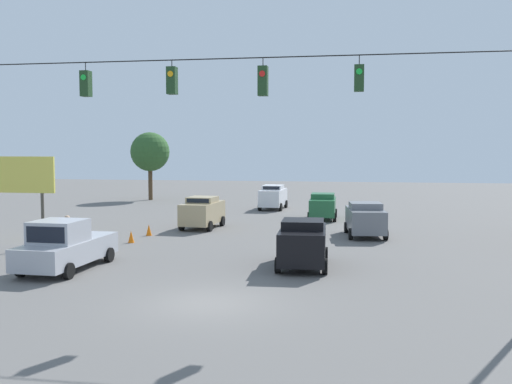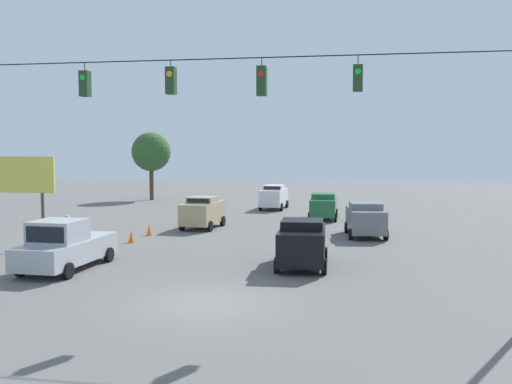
{
  "view_description": "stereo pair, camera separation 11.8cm",
  "coord_description": "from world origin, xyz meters",
  "px_view_note": "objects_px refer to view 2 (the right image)",
  "views": [
    {
      "loc": [
        -4.62,
        17.65,
        4.99
      ],
      "look_at": [
        0.39,
        -11.92,
        2.73
      ],
      "focal_mm": 40.0,
      "sensor_mm": 36.0,
      "label": 1
    },
    {
      "loc": [
        -4.74,
        17.63,
        4.99
      ],
      "look_at": [
        0.39,
        -11.92,
        2.73
      ],
      "focal_mm": 40.0,
      "sensor_mm": 36.0,
      "label": 2
    }
  ],
  "objects_px": {
    "traffic_cone_fourth": "(149,230)",
    "pedestrian": "(68,234)",
    "sedan_tan_withflow_far": "(203,212)",
    "pickup_truck_silver_parked_shoulder": "(65,246)",
    "sedan_white_withflow_deep": "(274,197)",
    "traffic_cone_second": "(111,245)",
    "traffic_cone_third": "(131,237)",
    "overhead_signal_span": "(216,131)",
    "roadside_billboard": "(13,180)",
    "sedan_black_crossing_near": "(302,242)",
    "tree_horizon_left": "(151,152)",
    "sedan_grey_oncoming_far": "(366,219)",
    "traffic_cone_nearest": "(80,256)",
    "sedan_green_oncoming_deep": "(323,206)"
  },
  "relations": [
    {
      "from": "traffic_cone_nearest",
      "to": "tree_horizon_left",
      "type": "height_order",
      "value": "tree_horizon_left"
    },
    {
      "from": "sedan_tan_withflow_far",
      "to": "sedan_white_withflow_deep",
      "type": "bearing_deg",
      "value": -103.15
    },
    {
      "from": "sedan_grey_oncoming_far",
      "to": "traffic_cone_fourth",
      "type": "distance_m",
      "value": 12.47
    },
    {
      "from": "tree_horizon_left",
      "to": "traffic_cone_third",
      "type": "bearing_deg",
      "value": 107.82
    },
    {
      "from": "traffic_cone_second",
      "to": "roadside_billboard",
      "type": "height_order",
      "value": "roadside_billboard"
    },
    {
      "from": "sedan_black_crossing_near",
      "to": "sedan_white_withflow_deep",
      "type": "xyz_separation_m",
      "value": [
        4.44,
        -22.89,
        -0.01
      ]
    },
    {
      "from": "sedan_grey_oncoming_far",
      "to": "traffic_cone_nearest",
      "type": "distance_m",
      "value": 15.98
    },
    {
      "from": "pickup_truck_silver_parked_shoulder",
      "to": "pedestrian",
      "type": "distance_m",
      "value": 4.08
    },
    {
      "from": "pickup_truck_silver_parked_shoulder",
      "to": "pedestrian",
      "type": "xyz_separation_m",
      "value": [
        1.83,
        -3.64,
        -0.06
      ]
    },
    {
      "from": "traffic_cone_second",
      "to": "sedan_white_withflow_deep",
      "type": "bearing_deg",
      "value": -103.58
    },
    {
      "from": "sedan_black_crossing_near",
      "to": "sedan_tan_withflow_far",
      "type": "relative_size",
      "value": 1.03
    },
    {
      "from": "tree_horizon_left",
      "to": "roadside_billboard",
      "type": "bearing_deg",
      "value": 95.51
    },
    {
      "from": "traffic_cone_fourth",
      "to": "roadside_billboard",
      "type": "xyz_separation_m",
      "value": [
        5.4,
        4.83,
        3.09
      ]
    },
    {
      "from": "traffic_cone_second",
      "to": "tree_horizon_left",
      "type": "bearing_deg",
      "value": -73.7
    },
    {
      "from": "overhead_signal_span",
      "to": "sedan_black_crossing_near",
      "type": "distance_m",
      "value": 7.0
    },
    {
      "from": "traffic_cone_third",
      "to": "sedan_grey_oncoming_far",
      "type": "bearing_deg",
      "value": -160.55
    },
    {
      "from": "overhead_signal_span",
      "to": "roadside_billboard",
      "type": "bearing_deg",
      "value": -29.8
    },
    {
      "from": "sedan_white_withflow_deep",
      "to": "traffic_cone_nearest",
      "type": "bearing_deg",
      "value": 77.58
    },
    {
      "from": "sedan_white_withflow_deep",
      "to": "traffic_cone_third",
      "type": "relative_size",
      "value": 6.44
    },
    {
      "from": "sedan_black_crossing_near",
      "to": "traffic_cone_nearest",
      "type": "distance_m",
      "value": 9.75
    },
    {
      "from": "sedan_tan_withflow_far",
      "to": "tree_horizon_left",
      "type": "distance_m",
      "value": 21.6
    },
    {
      "from": "sedan_black_crossing_near",
      "to": "tree_horizon_left",
      "type": "relative_size",
      "value": 0.63
    },
    {
      "from": "roadside_billboard",
      "to": "traffic_cone_second",
      "type": "bearing_deg",
      "value": 175.26
    },
    {
      "from": "traffic_cone_fourth",
      "to": "tree_horizon_left",
      "type": "relative_size",
      "value": 0.1
    },
    {
      "from": "overhead_signal_span",
      "to": "sedan_white_withflow_deep",
      "type": "height_order",
      "value": "overhead_signal_span"
    },
    {
      "from": "traffic_cone_second",
      "to": "overhead_signal_span",
      "type": "bearing_deg",
      "value": 136.23
    },
    {
      "from": "traffic_cone_nearest",
      "to": "roadside_billboard",
      "type": "height_order",
      "value": "roadside_billboard"
    },
    {
      "from": "sedan_green_oncoming_deep",
      "to": "traffic_cone_second",
      "type": "height_order",
      "value": "sedan_green_oncoming_deep"
    },
    {
      "from": "traffic_cone_third",
      "to": "traffic_cone_nearest",
      "type": "bearing_deg",
      "value": 88.91
    },
    {
      "from": "traffic_cone_nearest",
      "to": "pickup_truck_silver_parked_shoulder",
      "type": "bearing_deg",
      "value": 91.75
    },
    {
      "from": "sedan_green_oncoming_deep",
      "to": "sedan_tan_withflow_far",
      "type": "distance_m",
      "value": 9.33
    },
    {
      "from": "traffic_cone_fourth",
      "to": "sedan_green_oncoming_deep",
      "type": "bearing_deg",
      "value": -135.34
    },
    {
      "from": "traffic_cone_fourth",
      "to": "pedestrian",
      "type": "bearing_deg",
      "value": 71.49
    },
    {
      "from": "sedan_tan_withflow_far",
      "to": "roadside_billboard",
      "type": "relative_size",
      "value": 0.88
    },
    {
      "from": "traffic_cone_third",
      "to": "traffic_cone_second",
      "type": "bearing_deg",
      "value": 91.64
    },
    {
      "from": "sedan_black_crossing_near",
      "to": "traffic_cone_fourth",
      "type": "relative_size",
      "value": 6.43
    },
    {
      "from": "sedan_tan_withflow_far",
      "to": "traffic_cone_nearest",
      "type": "height_order",
      "value": "sedan_tan_withflow_far"
    },
    {
      "from": "sedan_black_crossing_near",
      "to": "sedan_grey_oncoming_far",
      "type": "xyz_separation_m",
      "value": [
        -2.8,
        -9.07,
        -0.03
      ]
    },
    {
      "from": "sedan_black_crossing_near",
      "to": "pickup_truck_silver_parked_shoulder",
      "type": "xyz_separation_m",
      "value": [
        9.64,
        2.21,
        -0.07
      ]
    },
    {
      "from": "sedan_white_withflow_deep",
      "to": "traffic_cone_fourth",
      "type": "xyz_separation_m",
      "value": [
        5.08,
        15.64,
        -0.72
      ]
    },
    {
      "from": "sedan_tan_withflow_far",
      "to": "sedan_white_withflow_deep",
      "type": "xyz_separation_m",
      "value": [
        -2.83,
        -12.1,
        0.0
      ]
    },
    {
      "from": "traffic_cone_nearest",
      "to": "traffic_cone_third",
      "type": "bearing_deg",
      "value": -91.09
    },
    {
      "from": "overhead_signal_span",
      "to": "traffic_cone_second",
      "type": "height_order",
      "value": "overhead_signal_span"
    },
    {
      "from": "traffic_cone_second",
      "to": "traffic_cone_third",
      "type": "bearing_deg",
      "value": -88.36
    },
    {
      "from": "pedestrian",
      "to": "sedan_green_oncoming_deep",
      "type": "bearing_deg",
      "value": -126.97
    },
    {
      "from": "overhead_signal_span",
      "to": "roadside_billboard",
      "type": "xyz_separation_m",
      "value": [
        12.32,
        -7.05,
        -2.18
      ]
    },
    {
      "from": "sedan_grey_oncoming_far",
      "to": "roadside_billboard",
      "type": "bearing_deg",
      "value": 20.58
    },
    {
      "from": "sedan_tan_withflow_far",
      "to": "traffic_cone_nearest",
      "type": "distance_m",
      "value": 11.95
    },
    {
      "from": "traffic_cone_third",
      "to": "pickup_truck_silver_parked_shoulder",
      "type": "bearing_deg",
      "value": 89.45
    },
    {
      "from": "sedan_tan_withflow_far",
      "to": "pickup_truck_silver_parked_shoulder",
      "type": "distance_m",
      "value": 13.22
    }
  ]
}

